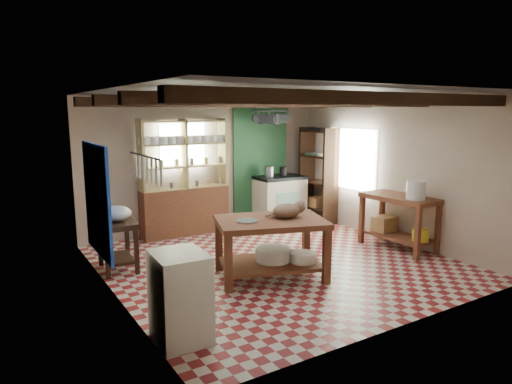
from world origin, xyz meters
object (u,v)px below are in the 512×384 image
prep_table (118,245)px  work_table (271,248)px  stove (279,199)px  right_counter (398,222)px  cat (287,211)px  white_cabinet (180,297)px

prep_table → work_table: bearing=-34.9°
stove → right_counter: bearing=-74.7°
right_counter → stove: bearing=101.8°
prep_table → right_counter: 4.62m
cat → stove: bearing=66.2°
work_table → white_cabinet: 2.06m
work_table → right_counter: bearing=18.6°
prep_table → right_counter: bearing=-14.1°
white_cabinet → stove: bearing=47.0°
work_table → right_counter: right_counter is taller
work_table → prep_table: 2.28m
right_counter → prep_table: bearing=159.4°
white_cabinet → right_counter: size_ratio=0.72×
right_counter → white_cabinet: bearing=-169.4°
prep_table → cat: size_ratio=1.70×
right_counter → cat: (-2.36, -0.02, 0.48)m
work_table → stove: bearing=72.2°
stove → white_cabinet: stove is taller
work_table → white_cabinet: white_cabinet is taller
work_table → right_counter: (2.61, -0.01, 0.04)m
prep_table → cat: 2.57m
work_table → prep_table: bearing=159.6°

